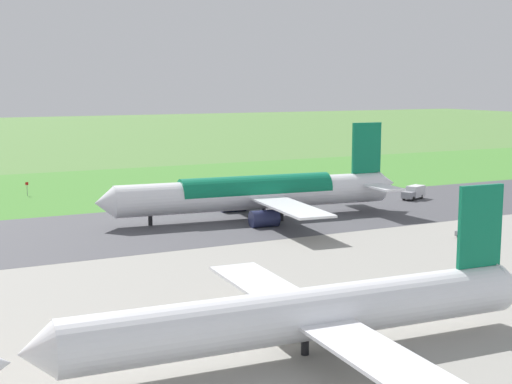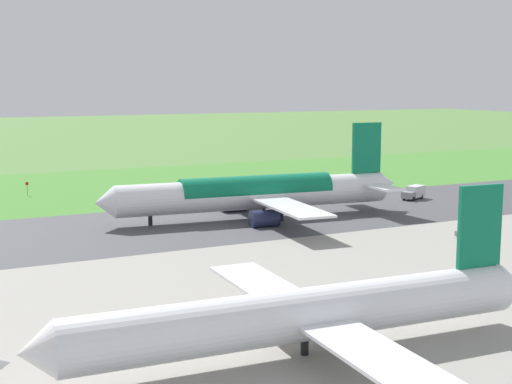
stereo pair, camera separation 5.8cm
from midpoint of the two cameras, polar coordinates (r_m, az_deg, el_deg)
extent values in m
plane|color=#547F3D|center=(120.41, -3.03, -2.34)|extent=(800.00, 800.00, 0.00)
cube|color=#47474C|center=(120.41, -3.03, -2.33)|extent=(600.00, 34.01, 0.06)
cube|color=gray|center=(78.48, 11.94, -8.46)|extent=(440.00, 110.00, 0.05)
cube|color=#478534|center=(157.88, -8.94, 0.17)|extent=(600.00, 80.00, 0.04)
cylinder|color=white|center=(122.69, 0.01, -0.14)|extent=(48.28, 9.75, 5.20)
cone|color=white|center=(116.05, -11.81, -0.82)|extent=(3.46, 5.20, 4.94)
cone|color=white|center=(133.70, 10.14, 0.71)|extent=(3.90, 4.73, 4.42)
cube|color=#0C724C|center=(130.92, 8.68, 3.44)|extent=(5.62, 1.03, 9.00)
cube|color=white|center=(126.92, 9.85, 0.39)|extent=(4.84, 9.34, 0.36)
cube|color=white|center=(136.37, 7.47, 1.00)|extent=(4.84, 9.34, 0.36)
cube|color=white|center=(113.09, 2.50, -1.10)|extent=(8.07, 22.47, 0.35)
cube|color=white|center=(133.29, -1.30, 0.38)|extent=(8.07, 22.47, 0.35)
cylinder|color=#23284C|center=(115.76, 0.66, -2.11)|extent=(4.75, 3.22, 2.80)
cylinder|color=#23284C|center=(129.58, -1.80, -0.97)|extent=(4.75, 3.22, 2.80)
cylinder|color=black|center=(117.83, -8.29, -1.82)|extent=(0.70, 0.70, 3.42)
cylinder|color=black|center=(120.56, 2.03, -1.50)|extent=(0.70, 0.70, 3.42)
cylinder|color=black|center=(127.85, 0.62, -0.92)|extent=(0.70, 0.70, 3.42)
cylinder|color=#0C724C|center=(122.62, 0.01, 0.10)|extent=(26.78, 7.72, 5.23)
cylinder|color=white|center=(61.70, 3.89, -9.55)|extent=(41.22, 6.69, 4.45)
cone|color=white|center=(55.67, -16.94, -11.95)|extent=(2.79, 4.36, 4.22)
cone|color=white|center=(73.62, 19.06, -6.59)|extent=(3.20, 3.94, 3.78)
cube|color=#0C724C|center=(70.12, 17.18, -2.58)|extent=(4.80, 0.69, 7.70)
cube|color=white|center=(54.56, 9.36, -12.49)|extent=(6.15, 19.06, 0.30)
cube|color=white|center=(70.24, 0.96, -7.56)|extent=(6.15, 19.06, 0.30)
cylinder|color=black|center=(62.66, 3.86, -12.07)|extent=(0.68, 0.68, 1.37)
cube|color=gray|center=(144.69, 11.91, -0.23)|extent=(2.89, 2.89, 1.30)
cube|color=silver|center=(147.07, 12.43, 0.07)|extent=(4.40, 3.60, 2.20)
cylinder|color=black|center=(144.32, 12.25, -0.53)|extent=(0.95, 0.63, 0.90)
cylinder|color=black|center=(145.26, 11.55, -0.45)|extent=(0.95, 0.63, 0.90)
cylinder|color=black|center=(147.30, 12.87, -0.37)|extent=(0.95, 0.63, 0.90)
cylinder|color=black|center=(148.22, 12.19, -0.29)|extent=(0.95, 0.63, 0.90)
cube|color=gray|center=(111.45, 16.51, -3.21)|extent=(3.22, 4.57, 0.75)
cube|color=#2D333D|center=(111.41, 16.43, -2.87)|extent=(2.39, 2.67, 0.55)
cylinder|color=black|center=(111.71, 17.34, -3.42)|extent=(0.44, 0.68, 0.64)
cylinder|color=black|center=(110.20, 16.97, -3.56)|extent=(0.44, 0.68, 0.64)
cylinder|color=black|center=(112.86, 16.04, -3.24)|extent=(0.44, 0.68, 0.64)
cylinder|color=black|center=(111.36, 15.66, -3.38)|extent=(0.44, 0.68, 0.64)
cylinder|color=slate|center=(154.79, -17.50, 0.12)|extent=(0.10, 0.10, 2.21)
cube|color=red|center=(154.62, -17.53, 0.63)|extent=(0.60, 0.04, 0.60)
camera|label=1|loc=(0.03, -89.99, 0.00)|focal=50.97mm
camera|label=2|loc=(0.03, 90.01, 0.00)|focal=50.97mm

